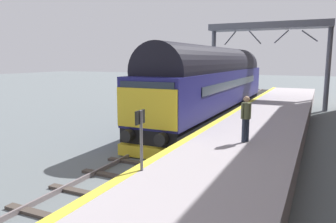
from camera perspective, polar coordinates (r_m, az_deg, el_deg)
The scene contains 7 objects.
ground_plane at distance 15.15m, azimuth 0.51°, elevation -5.86°, with size 140.00×140.00×0.00m, color slate.
track_main at distance 15.14m, azimuth 0.51°, elevation -5.65°, with size 2.50×60.00×0.15m.
station_platform at distance 13.96m, azimuth 14.12°, elevation -5.33°, with size 4.00×44.00×1.01m.
diesel_locomotive at distance 20.49m, azimuth 7.81°, elevation 5.03°, with size 2.74×17.44×4.68m.
platform_number_sign at distance 8.54m, azimuth -4.79°, elevation -3.28°, with size 0.10×0.44×1.61m.
waiting_passenger at distance 11.79m, azimuth 13.48°, elevation -0.54°, with size 0.46×0.46×1.64m.
overhead_footbridge at distance 27.66m, azimuth 17.13°, elevation 13.06°, with size 9.30×2.00×6.75m.
Camera 1 is at (6.10, -13.30, 3.93)m, focal length 34.86 mm.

